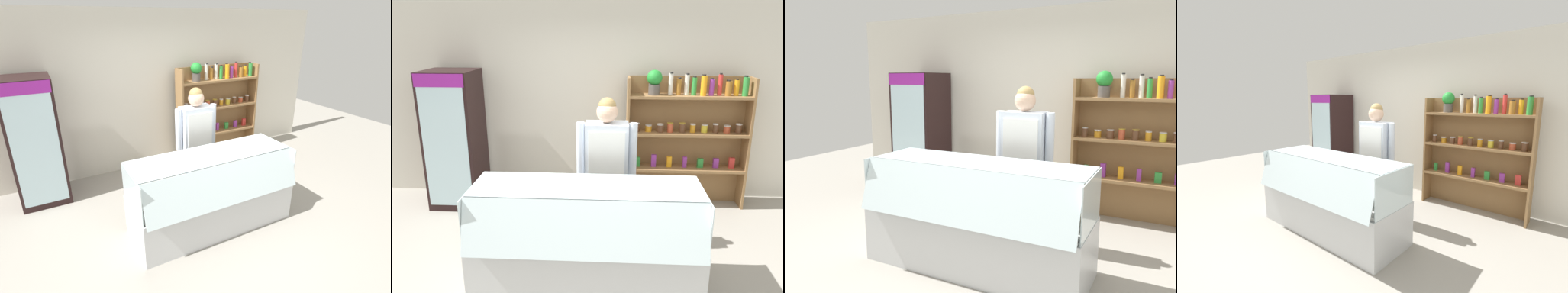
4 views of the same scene
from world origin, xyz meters
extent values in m
plane|color=gray|center=(0.00, 0.00, 0.00)|extent=(12.00, 12.00, 0.00)
cube|color=beige|center=(0.00, 2.11, 1.35)|extent=(6.80, 0.10, 2.70)
cube|color=black|center=(-2.01, 1.66, 0.92)|extent=(0.66, 0.65, 1.84)
cube|color=silver|center=(-2.01, 1.33, 0.92)|extent=(0.58, 0.01, 1.64)
cube|color=#8C1E8C|center=(-2.01, 1.33, 1.75)|extent=(0.62, 0.01, 0.16)
cylinder|color=#3356B2|center=(-2.22, 1.40, 0.34)|extent=(0.05, 0.05, 0.18)
cylinder|color=#3356B2|center=(-2.08, 1.40, 0.36)|extent=(0.07, 0.07, 0.22)
cylinder|color=#9E6623|center=(-1.95, 1.40, 0.35)|extent=(0.06, 0.06, 0.20)
cylinder|color=orange|center=(-1.81, 1.40, 0.36)|extent=(0.07, 0.07, 0.21)
cylinder|color=#9E6623|center=(-2.22, 1.40, 0.81)|extent=(0.05, 0.05, 0.16)
cylinder|color=#2D8C38|center=(-2.08, 1.40, 0.83)|extent=(0.06, 0.06, 0.20)
cylinder|color=#3356B2|center=(-1.95, 1.40, 0.82)|extent=(0.05, 0.05, 0.18)
cylinder|color=#9E6623|center=(-1.81, 1.40, 0.84)|extent=(0.06, 0.06, 0.22)
cylinder|color=#9E6623|center=(-2.19, 1.40, 1.30)|extent=(0.06, 0.06, 0.18)
cylinder|color=orange|center=(-2.01, 1.40, 1.30)|extent=(0.06, 0.06, 0.17)
cylinder|color=#3356B2|center=(-1.83, 1.40, 1.31)|extent=(0.06, 0.06, 0.20)
cube|color=olive|center=(1.08, 1.90, 0.88)|extent=(1.60, 0.02, 1.76)
cube|color=olive|center=(0.30, 1.76, 0.88)|extent=(0.03, 0.28, 1.76)
cube|color=olive|center=(1.86, 1.76, 0.88)|extent=(0.03, 0.28, 1.76)
cube|color=olive|center=(1.08, 1.76, 0.53)|extent=(1.54, 0.28, 0.04)
cube|color=olive|center=(1.08, 1.76, 1.02)|extent=(1.54, 0.28, 0.04)
cube|color=olive|center=(1.08, 1.76, 1.51)|extent=(1.54, 0.28, 0.04)
cylinder|color=#4C4742|center=(0.62, 1.76, 1.60)|extent=(0.14, 0.14, 0.14)
sphere|color=#20842D|center=(0.62, 1.76, 1.75)|extent=(0.20, 0.20, 0.20)
cylinder|color=silver|center=(0.83, 1.79, 1.67)|extent=(0.06, 0.06, 0.27)
cylinder|color=black|center=(0.83, 1.76, 1.81)|extent=(0.04, 0.04, 0.02)
cylinder|color=#9E6623|center=(0.94, 1.79, 1.63)|extent=(0.06, 0.06, 0.21)
cylinder|color=black|center=(0.94, 1.76, 1.75)|extent=(0.04, 0.04, 0.02)
cylinder|color=silver|center=(1.04, 1.79, 1.66)|extent=(0.06, 0.06, 0.26)
cylinder|color=black|center=(1.04, 1.76, 1.80)|extent=(0.04, 0.04, 0.02)
cylinder|color=#2D8C38|center=(1.13, 1.76, 1.64)|extent=(0.06, 0.06, 0.22)
cylinder|color=black|center=(1.13, 1.76, 1.76)|extent=(0.04, 0.04, 0.02)
cylinder|color=orange|center=(1.24, 1.73, 1.65)|extent=(0.08, 0.08, 0.25)
cylinder|color=black|center=(1.24, 1.76, 1.79)|extent=(0.05, 0.05, 0.02)
cylinder|color=purple|center=(1.34, 1.74, 1.63)|extent=(0.06, 0.06, 0.20)
cylinder|color=black|center=(1.34, 1.76, 1.74)|extent=(0.04, 0.04, 0.02)
cylinder|color=red|center=(1.45, 1.76, 1.66)|extent=(0.06, 0.06, 0.26)
cylinder|color=black|center=(1.45, 1.76, 1.80)|extent=(0.04, 0.04, 0.02)
cylinder|color=#9E6623|center=(1.55, 1.74, 1.62)|extent=(0.08, 0.08, 0.18)
cylinder|color=black|center=(1.55, 1.76, 1.72)|extent=(0.05, 0.05, 0.02)
cylinder|color=orange|center=(1.66, 1.75, 1.63)|extent=(0.06, 0.06, 0.20)
cylinder|color=black|center=(1.66, 1.76, 1.73)|extent=(0.04, 0.04, 0.02)
cylinder|color=#2D8C38|center=(1.76, 1.73, 1.65)|extent=(0.08, 0.08, 0.24)
cylinder|color=black|center=(1.76, 1.76, 1.77)|extent=(0.05, 0.05, 0.02)
cylinder|color=brown|center=(0.42, 1.75, 1.09)|extent=(0.07, 0.07, 0.11)
cylinder|color=silver|center=(0.42, 1.76, 1.15)|extent=(0.07, 0.07, 0.01)
cylinder|color=orange|center=(0.57, 1.77, 1.08)|extent=(0.08, 0.08, 0.08)
cylinder|color=silver|center=(0.57, 1.76, 1.13)|extent=(0.09, 0.09, 0.01)
cylinder|color=brown|center=(0.72, 1.75, 1.08)|extent=(0.09, 0.09, 0.09)
cylinder|color=silver|center=(0.72, 1.76, 1.14)|extent=(0.09, 0.09, 0.01)
cylinder|color=#BF4C2D|center=(0.86, 1.75, 1.09)|extent=(0.08, 0.08, 0.11)
cylinder|color=gold|center=(0.86, 1.76, 1.16)|extent=(0.08, 0.08, 0.01)
cylinder|color=brown|center=(1.01, 1.75, 1.09)|extent=(0.08, 0.08, 0.11)
cylinder|color=gold|center=(1.01, 1.76, 1.16)|extent=(0.08, 0.08, 0.01)
cylinder|color=orange|center=(1.15, 1.76, 1.09)|extent=(0.07, 0.07, 0.10)
cylinder|color=silver|center=(1.15, 1.76, 1.14)|extent=(0.07, 0.07, 0.01)
cylinder|color=yellow|center=(1.30, 1.77, 1.09)|extent=(0.08, 0.08, 0.10)
cylinder|color=silver|center=(1.30, 1.76, 1.14)|extent=(0.08, 0.08, 0.01)
cylinder|color=brown|center=(1.44, 1.75, 1.09)|extent=(0.07, 0.07, 0.11)
cylinder|color=silver|center=(1.44, 1.76, 1.15)|extent=(0.07, 0.07, 0.01)
cylinder|color=#BF4C2D|center=(1.59, 1.76, 1.08)|extent=(0.08, 0.08, 0.09)
cylinder|color=silver|center=(1.59, 1.76, 1.13)|extent=(0.08, 0.08, 0.01)
cylinder|color=brown|center=(1.74, 1.76, 1.09)|extent=(0.08, 0.08, 0.11)
cylinder|color=silver|center=(1.74, 1.76, 1.15)|extent=(0.08, 0.08, 0.01)
cube|color=#2D8C38|center=(0.46, 1.76, 0.61)|extent=(0.05, 0.04, 0.13)
cube|color=purple|center=(0.66, 1.76, 0.63)|extent=(0.07, 0.05, 0.17)
cube|color=orange|center=(0.87, 1.76, 0.62)|extent=(0.06, 0.04, 0.15)
cube|color=purple|center=(1.08, 1.76, 0.62)|extent=(0.05, 0.04, 0.15)
cube|color=#2D8C38|center=(1.29, 1.76, 0.61)|extent=(0.08, 0.05, 0.13)
cube|color=purple|center=(1.50, 1.76, 0.61)|extent=(0.07, 0.04, 0.13)
cube|color=red|center=(1.70, 1.76, 0.62)|extent=(0.07, 0.04, 0.15)
cube|color=silver|center=(-0.14, -0.07, 0.28)|extent=(2.07, 0.74, 0.55)
cube|color=white|center=(-0.14, -0.07, 0.57)|extent=(2.01, 0.68, 0.03)
cube|color=silver|center=(-0.14, -0.42, 0.78)|extent=(2.03, 0.16, 0.47)
cube|color=silver|center=(-0.14, -0.02, 1.00)|extent=(2.03, 0.58, 0.01)
cube|color=silver|center=(-1.16, -0.07, 0.78)|extent=(0.01, 0.70, 0.45)
cube|color=silver|center=(0.89, -0.07, 0.78)|extent=(0.01, 0.70, 0.45)
cube|color=beige|center=(-0.99, 0.02, 0.61)|extent=(0.17, 0.13, 0.06)
cube|color=white|center=(-0.99, -0.20, 0.61)|extent=(0.05, 0.03, 0.02)
cube|color=tan|center=(-0.75, 0.02, 0.61)|extent=(0.17, 0.13, 0.05)
cube|color=white|center=(-0.75, -0.20, 0.61)|extent=(0.05, 0.03, 0.02)
cube|color=beige|center=(-0.50, 0.02, 0.61)|extent=(0.16, 0.14, 0.04)
cube|color=white|center=(-0.50, -0.20, 0.61)|extent=(0.05, 0.03, 0.02)
cube|color=tan|center=(-0.26, 0.02, 0.61)|extent=(0.17, 0.15, 0.06)
cube|color=white|center=(-0.26, -0.20, 0.61)|extent=(0.05, 0.03, 0.02)
cube|color=tan|center=(-0.02, 0.02, 0.61)|extent=(0.16, 0.12, 0.04)
cube|color=white|center=(-0.02, -0.20, 0.61)|extent=(0.05, 0.03, 0.02)
cube|color=tan|center=(0.23, 0.02, 0.61)|extent=(0.16, 0.14, 0.04)
cube|color=white|center=(0.23, -0.20, 0.61)|extent=(0.05, 0.03, 0.02)
cube|color=tan|center=(0.47, 0.02, 0.61)|extent=(0.16, 0.12, 0.05)
cube|color=white|center=(0.47, -0.20, 0.61)|extent=(0.05, 0.03, 0.02)
cube|color=tan|center=(0.72, 0.02, 0.61)|extent=(0.16, 0.14, 0.05)
cube|color=white|center=(0.72, -0.20, 0.61)|extent=(0.05, 0.03, 0.02)
cylinder|color=#A35B4C|center=(-0.99, -0.18, 0.65)|extent=(0.17, 0.13, 0.12)
cylinder|color=tan|center=(-0.77, -0.18, 0.66)|extent=(0.17, 0.17, 0.15)
cylinder|color=#A35B4C|center=(-0.55, -0.18, 0.65)|extent=(0.20, 0.14, 0.14)
cylinder|color=white|center=(0.38, -0.16, 0.69)|extent=(0.07, 0.07, 0.20)
cylinder|color=white|center=(0.48, -0.16, 0.70)|extent=(0.07, 0.07, 0.22)
cylinder|color=#383D51|center=(-0.07, 0.67, 0.39)|extent=(0.13, 0.13, 0.77)
cylinder|color=#383D51|center=(0.13, 0.67, 0.39)|extent=(0.13, 0.13, 0.77)
cube|color=silver|center=(0.03, 0.67, 1.10)|extent=(0.45, 0.24, 0.64)
cube|color=white|center=(0.03, 0.54, 0.75)|extent=(0.38, 0.01, 1.20)
cylinder|color=silver|center=(-0.24, 0.67, 1.13)|extent=(0.09, 0.09, 0.58)
cylinder|color=silver|center=(0.30, 0.67, 1.13)|extent=(0.09, 0.09, 0.58)
sphere|color=#D8AD8E|center=(0.03, 0.67, 1.53)|extent=(0.22, 0.22, 0.22)
sphere|color=#997A47|center=(0.03, 0.68, 1.58)|extent=(0.19, 0.19, 0.19)
camera|label=1|loc=(-1.90, -2.93, 2.54)|focal=28.00mm
camera|label=2|loc=(0.05, -3.16, 2.35)|focal=35.00mm
camera|label=3|loc=(1.43, -3.03, 1.75)|focal=35.00mm
camera|label=4|loc=(2.37, -2.25, 1.72)|focal=24.00mm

